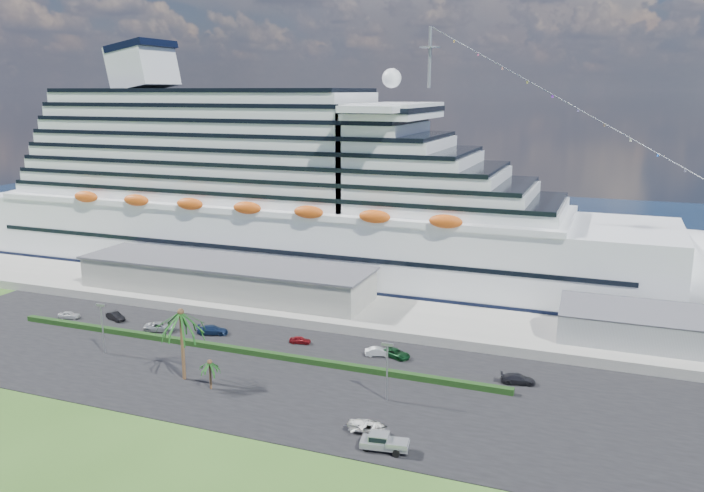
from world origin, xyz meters
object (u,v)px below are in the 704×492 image
at_px(cruise_ship, 292,202).
at_px(boat_trailer, 368,425).
at_px(parked_car_3, 212,330).
at_px(pickup_truck, 384,442).

relative_size(cruise_ship, boat_trailer, 32.68).
relative_size(parked_car_3, pickup_truck, 0.88).
xyz_separation_m(cruise_ship, boat_trailer, (42.26, -65.72, -15.48)).
bearing_deg(cruise_ship, boat_trailer, -57.26).
bearing_deg(boat_trailer, parked_car_3, 147.66).
xyz_separation_m(parked_car_3, pickup_truck, (40.38, -26.68, 0.35)).
xyz_separation_m(pickup_truck, boat_trailer, (-3.17, 3.12, -0.03)).
bearing_deg(boat_trailer, pickup_truck, -44.51).
relative_size(cruise_ship, pickup_truck, 31.64).
height_order(pickup_truck, boat_trailer, pickup_truck).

